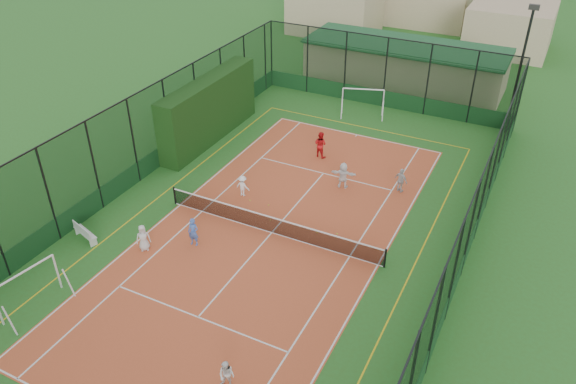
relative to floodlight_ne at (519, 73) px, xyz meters
name	(u,v)px	position (x,y,z in m)	size (l,w,h in m)	color
ground	(272,233)	(-8.60, -16.60, -4.12)	(300.00, 300.00, 0.00)	#2E6021
court_slab	(272,233)	(-8.60, -16.60, -4.12)	(11.17, 23.97, 0.01)	#B54B28
tennis_net	(272,224)	(-8.60, -16.60, -3.59)	(11.67, 0.12, 1.06)	black
perimeter_fence	(271,190)	(-8.60, -16.60, -1.62)	(18.12, 34.12, 5.00)	black
floodlight_ne	(519,73)	(0.00, 0.00, 0.00)	(0.60, 0.26, 8.25)	black
clubhouse	(405,64)	(-8.60, 5.40, -2.55)	(15.20, 7.20, 3.15)	tan
hedge_left	(209,109)	(-16.90, -9.29, -2.14)	(1.36, 9.06, 3.96)	black
white_bench	(85,232)	(-16.40, -21.08, -3.67)	(1.60, 0.44, 0.90)	white
futsal_goal_near	(29,289)	(-15.15, -25.48, -3.23)	(0.81, 2.79, 1.80)	white
futsal_goal_far	(363,102)	(-9.44, -1.56, -3.19)	(2.90, 0.84, 1.87)	white
child_near_left	(143,238)	(-13.36, -20.43, -3.44)	(0.66, 0.43, 1.35)	silver
child_near_mid	(193,232)	(-11.48, -19.06, -3.39)	(0.53, 0.35, 1.45)	#456BC4
child_near_right	(227,375)	(-5.73, -25.36, -3.50)	(0.60, 0.47, 1.23)	white
child_far_left	(243,186)	(-11.58, -14.30, -3.51)	(0.78, 0.45, 1.21)	white
child_far_right	(401,180)	(-4.07, -10.11, -3.41)	(0.83, 0.35, 1.42)	silver
child_far_back	(343,175)	(-7.07, -11.08, -3.36)	(1.40, 0.45, 1.51)	white
coach	(320,144)	(-9.60, -8.43, -3.30)	(0.79, 0.62, 1.63)	red
tennis_balls	(287,218)	(-8.45, -15.16, -4.08)	(5.38, 1.22, 0.07)	#CCE033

